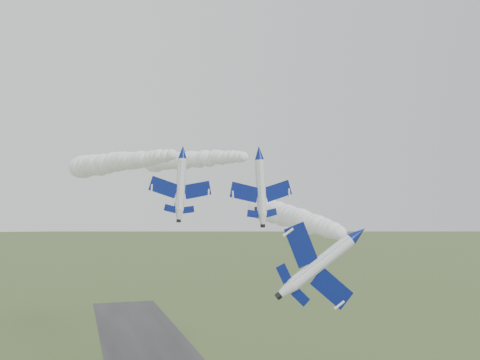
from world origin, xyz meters
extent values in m
cylinder|color=white|center=(10.79, -10.54, 34.15)|extent=(3.02, 8.44, 2.06)
cone|color=navy|center=(10.17, -15.71, 34.15)|extent=(2.30, 2.39, 2.06)
cone|color=white|center=(11.38, -5.56, 34.15)|extent=(2.25, 2.00, 2.06)
cylinder|color=black|center=(11.50, -4.59, 34.15)|extent=(1.10, 0.71, 1.04)
ellipsoid|color=black|center=(10.98, -12.70, 34.48)|extent=(1.70, 2.97, 1.37)
cube|color=navy|center=(9.05, -9.54, 36.46)|extent=(3.01, 2.67, 3.75)
cube|color=navy|center=(12.47, -9.95, 31.68)|extent=(3.01, 2.67, 3.75)
cube|color=navy|center=(10.36, -6.33, 35.43)|extent=(1.35, 1.22, 1.65)
cube|color=navy|center=(12.19, -6.55, 32.88)|extent=(1.35, 1.22, 1.65)
cube|color=navy|center=(12.28, -6.80, 34.90)|extent=(2.00, 1.78, 1.36)
cylinder|color=white|center=(-3.59, 17.47, 45.86)|extent=(2.74, 7.94, 1.47)
cone|color=navy|center=(-2.78, 12.61, 45.86)|extent=(1.79, 2.26, 1.47)
cone|color=white|center=(-4.38, 22.15, 45.86)|extent=(1.73, 1.89, 1.47)
cylinder|color=black|center=(-4.54, 23.06, 45.86)|extent=(0.83, 0.67, 0.74)
ellipsoid|color=black|center=(-3.23, 15.50, 46.39)|extent=(1.41, 2.80, 0.98)
cube|color=navy|center=(-6.47, 17.74, 45.88)|extent=(4.59, 2.91, 0.37)
cube|color=navy|center=(-0.98, 18.66, 45.57)|extent=(4.59, 2.91, 0.37)
cube|color=navy|center=(-5.71, 21.07, 45.95)|extent=(2.01, 1.32, 0.20)
cube|color=navy|center=(-2.78, 21.57, 45.78)|extent=(2.01, 1.32, 0.20)
cube|color=navy|center=(-4.14, 21.11, 47.07)|extent=(0.47, 1.50, 2.05)
cylinder|color=white|center=(9.04, 17.78, 46.19)|extent=(2.95, 8.83, 1.63)
cone|color=navy|center=(9.88, 12.36, 46.19)|extent=(1.96, 2.50, 1.63)
cone|color=white|center=(8.23, 22.98, 46.19)|extent=(1.90, 2.09, 1.63)
cylinder|color=black|center=(8.07, 24.00, 46.19)|extent=(0.91, 0.74, 0.83)
ellipsoid|color=black|center=(9.35, 15.57, 46.77)|extent=(1.53, 3.11, 1.09)
cube|color=navy|center=(5.86, 18.12, 45.86)|extent=(5.08, 3.18, 0.40)
cube|color=navy|center=(11.98, 19.07, 46.20)|extent=(5.08, 3.18, 0.40)
cube|color=navy|center=(6.74, 21.81, 46.10)|extent=(2.22, 1.44, 0.22)
cube|color=navy|center=(10.00, 22.32, 46.28)|extent=(2.22, 1.44, 0.22)
cube|color=navy|center=(8.34, 21.81, 47.53)|extent=(0.50, 1.67, 2.28)
camera|label=1|loc=(-19.31, -63.72, 36.63)|focal=40.00mm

